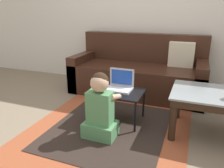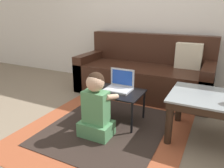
% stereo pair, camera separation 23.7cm
% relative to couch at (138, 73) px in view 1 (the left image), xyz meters
% --- Properties ---
extents(ground_plane, '(16.00, 16.00, 0.00)m').
position_rel_couch_xyz_m(ground_plane, '(-0.13, -1.14, -0.31)').
color(ground_plane, '#7F705B').
extents(wall_back, '(9.00, 0.06, 2.50)m').
position_rel_couch_xyz_m(wall_back, '(-0.13, 0.45, 0.94)').
color(wall_back, silver).
rests_on(wall_back, ground_plane).
extents(area_rug, '(1.67, 1.94, 0.01)m').
position_rel_couch_xyz_m(area_rug, '(0.00, -1.23, -0.30)').
color(area_rug, '#9E4C2D').
rests_on(area_rug, ground_plane).
extents(couch, '(1.99, 0.85, 0.90)m').
position_rel_couch_xyz_m(couch, '(0.00, 0.00, 0.00)').
color(couch, '#381E14').
rests_on(couch, ground_plane).
extents(coffee_table, '(0.88, 0.63, 0.46)m').
position_rel_couch_xyz_m(coffee_table, '(1.05, -0.97, 0.08)').
color(coffee_table, gray).
rests_on(coffee_table, ground_plane).
extents(laptop_desk, '(0.62, 0.43, 0.37)m').
position_rel_couch_xyz_m(laptop_desk, '(0.00, -1.03, 0.02)').
color(laptop_desk, black).
rests_on(laptop_desk, ground_plane).
extents(laptop, '(0.30, 0.22, 0.23)m').
position_rel_couch_xyz_m(laptop, '(0.02, -0.97, 0.10)').
color(laptop, '#B7BCC6').
rests_on(laptop, laptop_desk).
extents(computer_mouse, '(0.07, 0.12, 0.03)m').
position_rel_couch_xyz_m(computer_mouse, '(-0.20, -1.09, 0.08)').
color(computer_mouse, '#B2B7C1').
rests_on(computer_mouse, laptop_desk).
extents(person_seated, '(0.33, 0.37, 0.68)m').
position_rel_couch_xyz_m(person_seated, '(-0.02, -1.42, 0.01)').
color(person_seated, '#518E5B').
rests_on(person_seated, ground_plane).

